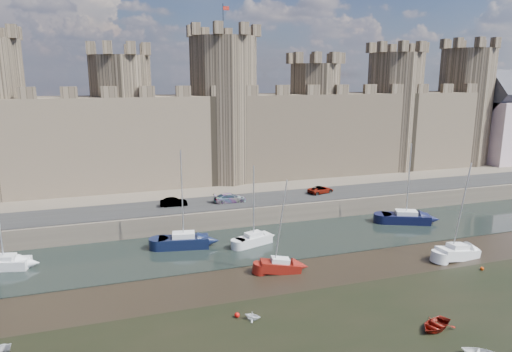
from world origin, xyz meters
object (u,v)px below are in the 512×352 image
object	(u,v)px
car_1	(174,202)
sailboat_2	(254,239)
sailboat_1	(184,241)
car_2	(230,198)
sailboat_0	(4,262)
sailboat_3	(406,217)
sailboat_4	(280,265)
car_3	(321,190)
sailboat_5	(457,252)

from	to	relation	value
car_1	sailboat_2	size ratio (longest dim) A/B	0.38
sailboat_1	car_1	bearing A→B (deg)	98.76
car_2	sailboat_0	bearing A→B (deg)	109.35
car_1	sailboat_3	xyz separation A→B (m)	(29.87, -9.16, -2.27)
sailboat_3	sailboat_4	world-z (taller)	sailboat_3
sailboat_1	sailboat_3	world-z (taller)	sailboat_1
car_1	car_3	world-z (taller)	car_1
car_1	car_2	distance (m)	7.62
car_1	sailboat_2	distance (m)	13.32
car_2	sailboat_1	xyz separation A→B (m)	(-7.77, -8.49, -2.26)
sailboat_0	car_3	bearing A→B (deg)	26.13
car_1	car_3	xyz separation A→B (m)	(21.63, 0.19, -0.03)
sailboat_5	car_1	bearing A→B (deg)	137.17
car_3	sailboat_2	distance (m)	17.61
car_3	sailboat_3	world-z (taller)	sailboat_3
sailboat_0	sailboat_4	world-z (taller)	sailboat_4
sailboat_1	sailboat_2	size ratio (longest dim) A/B	1.21
sailboat_3	car_2	bearing A→B (deg)	-177.75
car_1	sailboat_5	size ratio (longest dim) A/B	0.34
sailboat_3	sailboat_5	size ratio (longest dim) A/B	1.01
car_1	sailboat_1	bearing A→B (deg)	-175.79
car_1	sailboat_0	size ratio (longest dim) A/B	0.39
sailboat_2	sailboat_3	world-z (taller)	sailboat_3
sailboat_0	sailboat_4	distance (m)	28.53
car_1	car_2	bearing A→B (deg)	-87.98
car_1	sailboat_1	world-z (taller)	sailboat_1
car_1	sailboat_1	xyz separation A→B (m)	(-0.17, -8.92, -2.21)
sailboat_3	sailboat_0	bearing A→B (deg)	-156.41
sailboat_0	sailboat_2	bearing A→B (deg)	10.16
sailboat_5	sailboat_0	bearing A→B (deg)	159.95
sailboat_4	sailboat_1	bearing A→B (deg)	141.02
car_2	sailboat_4	size ratio (longest dim) A/B	0.46
car_1	sailboat_3	size ratio (longest dim) A/B	0.33
sailboat_1	sailboat_5	size ratio (longest dim) A/B	1.07
car_1	car_2	world-z (taller)	car_2
sailboat_0	car_2	bearing A→B (deg)	31.37
car_2	sailboat_5	xyz separation A→B (m)	(20.21, -20.78, -2.38)
sailboat_3	car_1	bearing A→B (deg)	-173.40
car_3	sailboat_5	distance (m)	22.40
car_3	sailboat_0	distance (m)	41.54
car_3	sailboat_4	bearing A→B (deg)	129.69
sailboat_1	sailboat_4	xyz separation A→B (m)	(8.30, -9.62, -0.16)
sailboat_1	sailboat_2	distance (m)	8.16
car_2	sailboat_2	size ratio (longest dim) A/B	0.47
car_2	car_3	distance (m)	14.04
car_2	car_3	bearing A→B (deg)	-86.29
sailboat_0	sailboat_1	distance (m)	18.63
car_3	car_2	bearing A→B (deg)	78.02
car_3	sailboat_2	size ratio (longest dim) A/B	0.42
sailboat_3	sailboat_5	bearing A→B (deg)	-76.05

